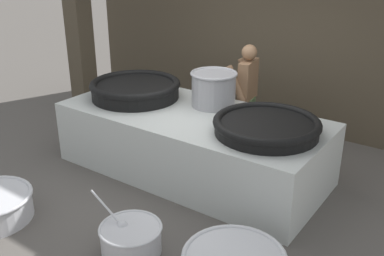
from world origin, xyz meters
TOP-DOWN VIEW (x-y plane):
  - ground_plane at (0.00, 0.00)m, footprint 60.00×60.00m
  - hearth_platform at (0.00, 0.00)m, footprint 3.65×1.63m
  - giant_wok_near at (-1.05, 0.04)m, footprint 1.33×1.33m
  - giant_wok_far at (1.13, -0.05)m, footprint 1.30×1.30m
  - stock_pot at (0.07, 0.42)m, footprint 0.65×0.65m
  - cook at (0.23, 1.10)m, footprint 0.42×0.63m
  - prep_bowl_vegetables at (0.50, -1.82)m, footprint 0.87×0.67m

SIDE VIEW (x-z plane):
  - ground_plane at x=0.00m, z-range 0.00..0.00m
  - prep_bowl_vegetables at x=0.50m, z-range -0.12..0.45m
  - hearth_platform at x=0.00m, z-range 0.00..0.88m
  - cook at x=0.23m, z-range 0.07..1.71m
  - giant_wok_far at x=1.13m, z-range 0.88..1.08m
  - giant_wok_near at x=-1.05m, z-range 0.89..1.15m
  - stock_pot at x=0.07m, z-range 0.89..1.38m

